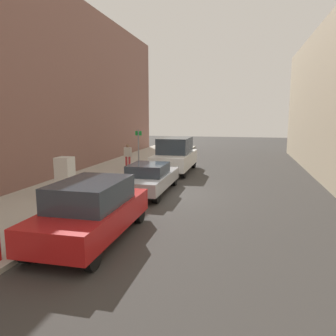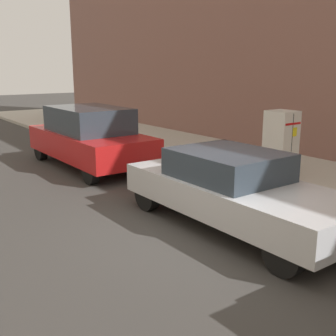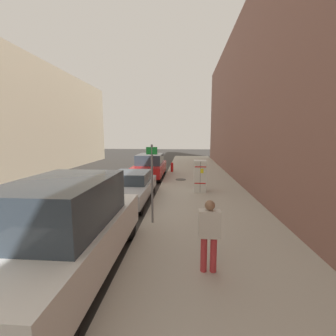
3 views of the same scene
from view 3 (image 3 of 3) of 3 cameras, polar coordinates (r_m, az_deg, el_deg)
ground_plane at (r=11.09m, az=-12.55°, el=-7.92°), size 80.00×80.00×0.00m
sidewalk_slab at (r=10.65m, az=9.25°, el=-8.12°), size 4.73×44.00×0.14m
building_facade_near at (r=11.24m, az=27.97°, el=18.72°), size 1.88×39.60×10.55m
discarded_refrigerator at (r=11.88m, az=8.09°, el=-1.99°), size 0.64×0.68×1.63m
manhole_cover at (r=14.97m, az=3.27°, el=-2.94°), size 0.70×0.70×0.02m
street_sign_post at (r=7.41m, az=-4.06°, el=-3.02°), size 0.36×0.07×2.63m
fire_hydrant at (r=18.14m, az=1.02°, el=0.25°), size 0.22×0.22×0.75m
pedestrian_walking_far at (r=5.00m, az=10.42°, el=-15.58°), size 0.46×0.22×1.59m
parked_suv_red at (r=16.20m, az=-4.57°, el=0.54°), size 1.95×4.65×1.72m
parked_sedan_silver at (r=10.58m, az=-9.49°, el=-4.68°), size 1.81×4.57×1.37m
parked_van_white at (r=5.38m, az=-24.57°, el=-14.10°), size 2.05×4.99×2.16m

